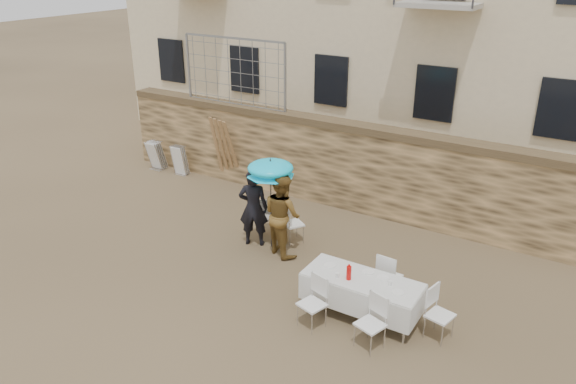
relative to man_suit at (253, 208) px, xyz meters
The scene contains 17 objects.
ground 2.28m from the man_suit, 78.79° to the right, with size 80.00×80.00×0.00m, color brown.
stone_wall 2.98m from the man_suit, 82.12° to the left, with size 13.00×0.50×2.20m, color olive.
chain_link_fence 4.50m from the man_suit, 131.37° to the left, with size 3.20×0.06×1.80m, color gray, non-canonical shape.
man_suit is the anchor object (origin of this frame).
woman_dress 0.75m from the man_suit, ahead, with size 0.89×0.70×1.84m, color olive.
umbrella 1.01m from the man_suit, 14.04° to the left, with size 1.03×1.03×1.93m.
couple_chair_left 0.69m from the man_suit, 90.00° to the left, with size 0.48×0.48×0.96m, color white, non-canonical shape.
couple_chair_right 0.98m from the man_suit, 38.16° to the left, with size 0.48×0.48×0.96m, color white, non-canonical shape.
banquet_table 3.43m from the man_suit, 21.06° to the right, with size 2.10×0.85×0.78m.
soda_bottle 3.30m from the man_suit, 24.74° to the right, with size 0.09×0.09×0.26m, color red.
table_chair_front_left 3.29m from the man_suit, 37.35° to the right, with size 0.48×0.48×0.96m, color white, non-canonical shape.
table_chair_front_right 4.21m from the man_suit, 28.19° to the right, with size 0.48×0.48×0.96m, color white, non-canonical shape.
table_chair_back 3.45m from the man_suit, ahead, with size 0.48×0.48×0.96m, color white, non-canonical shape.
table_chair_side 4.75m from the man_suit, 13.82° to the right, with size 0.48×0.48×0.96m, color white, non-canonical shape.
chair_stack_left 5.75m from the man_suit, 154.64° to the left, with size 0.46×0.40×0.92m, color white, non-canonical shape.
chair_stack_right 4.95m from the man_suit, 150.15° to the left, with size 0.46×0.32×0.92m, color white, non-canonical shape.
wood_planks 3.68m from the man_suit, 136.68° to the left, with size 0.70×0.20×2.00m, color #A37749, non-canonical shape.
Camera 1 is at (6.10, -7.11, 6.11)m, focal length 35.00 mm.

